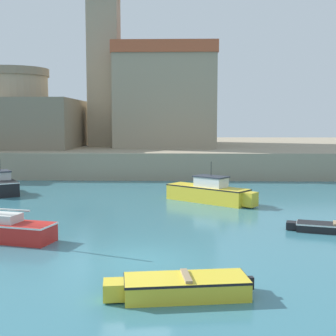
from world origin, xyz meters
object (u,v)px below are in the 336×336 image
(motorboat_black_4, at_px, (1,184))
(dinghy_yellow_5, at_px, (182,286))
(dinghy_black_3, at_px, (333,228))
(church, at_px, (161,95))
(motorboat_yellow_2, at_px, (210,192))
(fortress, at_px, (16,119))

(motorboat_black_4, height_order, dinghy_yellow_5, motorboat_black_4)
(dinghy_black_3, bearing_deg, church, 105.88)
(motorboat_yellow_2, xyz_separation_m, motorboat_black_4, (-14.54, 3.35, -0.02))
(dinghy_black_3, bearing_deg, motorboat_black_4, 150.32)
(motorboat_black_4, height_order, fortress, fortress)
(motorboat_yellow_2, bearing_deg, fortress, 133.26)
(motorboat_black_4, relative_size, fortress, 0.36)
(dinghy_yellow_5, height_order, fortress, fortress)
(church, xyz_separation_m, fortress, (-15.30, -4.12, -2.78))
(dinghy_yellow_5, distance_m, church, 41.51)
(motorboat_yellow_2, height_order, church, church)
(motorboat_yellow_2, xyz_separation_m, dinghy_black_3, (5.18, -7.89, -0.41))
(motorboat_black_4, bearing_deg, dinghy_black_3, -29.68)
(motorboat_yellow_2, distance_m, church, 26.17)
(dinghy_black_3, relative_size, fortress, 0.29)
(dinghy_black_3, xyz_separation_m, fortress, (-24.59, 28.52, 5.09))
(motorboat_yellow_2, xyz_separation_m, fortress, (-19.41, 20.63, 4.68))
(dinghy_yellow_5, bearing_deg, dinghy_black_3, 49.22)
(motorboat_yellow_2, bearing_deg, dinghy_black_3, -56.73)
(motorboat_yellow_2, bearing_deg, dinghy_yellow_5, -96.37)
(motorboat_black_4, distance_m, church, 24.95)
(dinghy_black_3, xyz_separation_m, dinghy_yellow_5, (-6.96, -8.07, 0.09))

